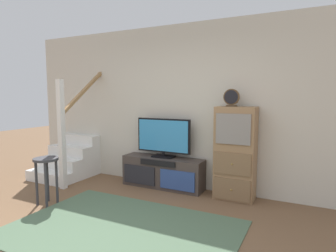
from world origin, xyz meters
name	(u,v)px	position (x,y,z in m)	size (l,w,h in m)	color
back_wall	(186,107)	(0.00, 2.46, 1.35)	(6.40, 0.12, 2.70)	beige
area_rug	(121,230)	(0.00, 0.60, 0.01)	(2.60, 1.80, 0.01)	#4C664C
media_console	(163,172)	(-0.30, 2.19, 0.25)	(1.40, 0.38, 0.51)	#423833
television	(163,137)	(-0.30, 2.22, 0.86)	(0.95, 0.22, 0.65)	black
side_cabinet	(235,153)	(0.91, 2.20, 0.69)	(0.58, 0.38, 1.38)	#93704C
desk_clock	(231,98)	(0.83, 2.19, 1.51)	(0.23, 0.08, 0.26)	#4C3823
staircase	(77,155)	(-2.24, 2.20, 0.37)	(1.00, 1.36, 2.20)	white
bar_stool_near	(46,170)	(-1.41, 0.78, 0.50)	(0.34, 0.34, 0.67)	#333338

